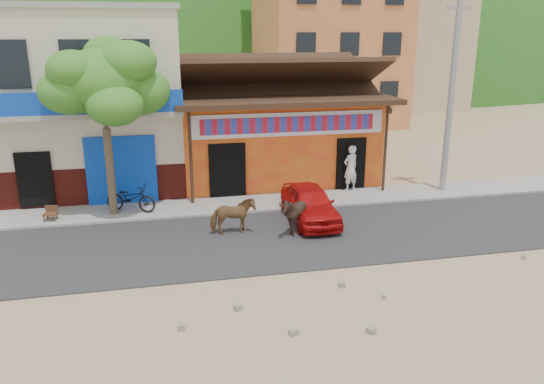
{
  "coord_description": "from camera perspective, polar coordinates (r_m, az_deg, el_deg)",
  "views": [
    {
      "loc": [
        -2.93,
        -12.61,
        6.25
      ],
      "look_at": [
        0.49,
        3.0,
        1.4
      ],
      "focal_mm": 35.0,
      "sensor_mm": 36.0,
      "label": 1
    }
  ],
  "objects": [
    {
      "name": "ground",
      "position": [
        14.37,
        0.67,
        -8.89
      ],
      "size": [
        120.0,
        120.0,
        0.0
      ],
      "primitive_type": "plane",
      "color": "#9E825B",
      "rests_on": "ground"
    },
    {
      "name": "road",
      "position": [
        16.6,
        -1.27,
        -5.16
      ],
      "size": [
        60.0,
        5.0,
        0.04
      ],
      "primitive_type": "cube",
      "color": "#28282B",
      "rests_on": "ground"
    },
    {
      "name": "sidewalk",
      "position": [
        19.83,
        -3.23,
        -1.33
      ],
      "size": [
        60.0,
        2.0,
        0.12
      ],
      "primitive_type": "cube",
      "color": "gray",
      "rests_on": "ground"
    },
    {
      "name": "dance_club",
      "position": [
        23.56,
        -0.04,
        6.0
      ],
      "size": [
        8.0,
        6.0,
        3.6
      ],
      "primitive_type": "cube",
      "color": "orange",
      "rests_on": "ground"
    },
    {
      "name": "cafe_building",
      "position": [
        22.92,
        -18.94,
        9.1
      ],
      "size": [
        7.0,
        6.0,
        7.0
      ],
      "primitive_type": "cube",
      "color": "beige",
      "rests_on": "ground"
    },
    {
      "name": "apartment_front",
      "position": [
        38.5,
        5.95,
        16.43
      ],
      "size": [
        9.0,
        9.0,
        12.0
      ],
      "primitive_type": "cube",
      "color": "#CC723F",
      "rests_on": "ground"
    },
    {
      "name": "apartment_rear",
      "position": [
        47.49,
        14.3,
        14.89
      ],
      "size": [
        8.0,
        8.0,
        10.0
      ],
      "primitive_type": "cube",
      "color": "tan",
      "rests_on": "ground"
    },
    {
      "name": "tree",
      "position": [
        18.75,
        -17.39,
        6.51
      ],
      "size": [
        3.0,
        3.0,
        6.0
      ],
      "primitive_type": null,
      "color": "#2D721E",
      "rests_on": "sidewalk"
    },
    {
      "name": "utility_pole",
      "position": [
        21.79,
        18.77,
        10.4
      ],
      "size": [
        0.24,
        0.24,
        8.0
      ],
      "primitive_type": "cylinder",
      "color": "gray",
      "rests_on": "sidewalk"
    },
    {
      "name": "cow_tan",
      "position": [
        16.87,
        -4.24,
        -2.6
      ],
      "size": [
        1.45,
        0.74,
        1.19
      ],
      "primitive_type": "imported",
      "rotation": [
        0.0,
        0.0,
        1.64
      ],
      "color": "brown",
      "rests_on": "road"
    },
    {
      "name": "cow_dark",
      "position": [
        16.8,
        2.45,
        -2.47
      ],
      "size": [
        1.3,
        1.19,
        1.3
      ],
      "primitive_type": "imported",
      "rotation": [
        0.0,
        0.0,
        -1.44
      ],
      "color": "black",
      "rests_on": "road"
    },
    {
      "name": "red_car",
      "position": [
        18.03,
        4.09,
        -1.23
      ],
      "size": [
        1.47,
        3.62,
        1.23
      ],
      "primitive_type": "imported",
      "rotation": [
        0.0,
        0.0,
        -0.01
      ],
      "color": "#B80D0D",
      "rests_on": "road"
    },
    {
      "name": "scooter",
      "position": [
        19.38,
        -14.96,
        -0.63
      ],
      "size": [
        1.96,
        1.39,
        0.98
      ],
      "primitive_type": "imported",
      "rotation": [
        0.0,
        0.0,
        1.13
      ],
      "color": "black",
      "rests_on": "sidewalk"
    },
    {
      "name": "pedestrian",
      "position": [
        21.33,
        8.45,
        2.57
      ],
      "size": [
        0.79,
        0.66,
        1.84
      ],
      "primitive_type": "imported",
      "rotation": [
        0.0,
        0.0,
        3.53
      ],
      "color": "white",
      "rests_on": "sidewalk"
    },
    {
      "name": "cafe_chair_right",
      "position": [
        19.36,
        -22.82,
        -1.57
      ],
      "size": [
        0.47,
        0.47,
        0.88
      ],
      "primitive_type": null,
      "rotation": [
        0.0,
        0.0,
        -0.15
      ],
      "color": "#482F18",
      "rests_on": "sidewalk"
    }
  ]
}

